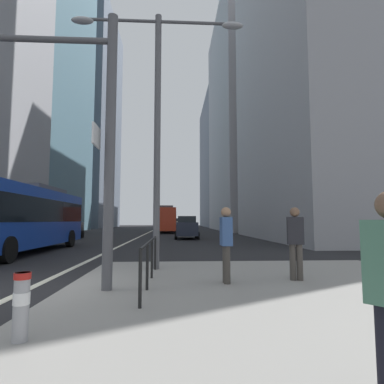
{
  "coord_description": "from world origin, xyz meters",
  "views": [
    {
      "loc": [
        3.36,
        -7.22,
        1.59
      ],
      "look_at": [
        5.12,
        24.35,
        4.43
      ],
      "focal_mm": 29.48,
      "sensor_mm": 36.0,
      "label": 1
    }
  ],
  "objects": [
    {
      "name": "ground_plane",
      "position": [
        0.0,
        20.0,
        0.0
      ],
      "size": [
        160.0,
        160.0,
        0.0
      ],
      "primitive_type": "plane",
      "color": "black"
    },
    {
      "name": "median_island",
      "position": [
        5.5,
        -1.0,
        0.07
      ],
      "size": [
        9.0,
        10.0,
        0.15
      ],
      "primitive_type": "cube",
      "color": "gray",
      "rests_on": "ground"
    },
    {
      "name": "lane_centre_line",
      "position": [
        0.0,
        30.0,
        0.01
      ],
      "size": [
        0.2,
        80.0,
        0.01
      ],
      "primitive_type": "cube",
      "color": "beige",
      "rests_on": "ground"
    },
    {
      "name": "office_tower_left_mid",
      "position": [
        -16.0,
        37.93,
        27.28
      ],
      "size": [
        10.1,
        19.84,
        54.57
      ],
      "primitive_type": "cube",
      "color": "slate",
      "rests_on": "ground"
    },
    {
      "name": "office_tower_left_far",
      "position": [
        -16.0,
        64.02,
        24.49
      ],
      "size": [
        10.34,
        22.87,
        48.98
      ],
      "primitive_type": "cube",
      "color": "slate",
      "rests_on": "ground"
    },
    {
      "name": "office_tower_right_mid",
      "position": [
        17.0,
        44.11,
        18.39
      ],
      "size": [
        13.27,
        23.99,
        36.78
      ],
      "primitive_type": "cube",
      "color": "#9E9EA3",
      "rests_on": "ground"
    },
    {
      "name": "office_tower_right_far",
      "position": [
        17.0,
        72.76,
        16.0
      ],
      "size": [
        12.37,
        24.7,
        32.0
      ],
      "primitive_type": "cube",
      "color": "slate",
      "rests_on": "ground"
    },
    {
      "name": "city_bus_blue_oncoming",
      "position": [
        -4.04,
        8.58,
        1.84
      ],
      "size": [
        2.79,
        11.36,
        3.4
      ],
      "color": "#14389E",
      "rests_on": "ground"
    },
    {
      "name": "city_bus_red_receding",
      "position": [
        2.29,
        34.63,
        1.83
      ],
      "size": [
        2.71,
        10.55,
        3.4
      ],
      "color": "red",
      "rests_on": "ground"
    },
    {
      "name": "car_oncoming_mid",
      "position": [
        -5.9,
        20.8,
        0.99
      ],
      "size": [
        2.15,
        4.08,
        1.94
      ],
      "color": "black",
      "rests_on": "ground"
    },
    {
      "name": "car_receding_near",
      "position": [
        3.57,
        49.69,
        0.99
      ],
      "size": [
        2.19,
        4.1,
        1.94
      ],
      "color": "#B2A899",
      "rests_on": "ground"
    },
    {
      "name": "car_receding_far",
      "position": [
        4.41,
        20.18,
        0.99
      ],
      "size": [
        2.07,
        4.24,
        1.94
      ],
      "color": "#232838",
      "rests_on": "ground"
    },
    {
      "name": "traffic_signal_gantry",
      "position": [
        -0.08,
        -0.48,
        4.11
      ],
      "size": [
        6.15,
        0.65,
        6.0
      ],
      "color": "#515156",
      "rests_on": "median_island"
    },
    {
      "name": "street_lamp_post",
      "position": [
        2.82,
        2.4,
        5.28
      ],
      "size": [
        5.5,
        0.32,
        8.0
      ],
      "color": "#56565B",
      "rests_on": "median_island"
    },
    {
      "name": "bollard_left",
      "position": [
        1.53,
        -3.22,
        0.6
      ],
      "size": [
        0.2,
        0.2,
        0.81
      ],
      "color": "#99999E",
      "rests_on": "median_island"
    },
    {
      "name": "pedestrian_railing",
      "position": [
        2.8,
        0.17,
        0.87
      ],
      "size": [
        0.06,
        4.13,
        0.98
      ],
      "color": "black",
      "rests_on": "median_island"
    },
    {
      "name": "pedestrian_waiting",
      "position": [
        6.31,
        0.36,
        1.13
      ],
      "size": [
        0.43,
        0.33,
        1.76
      ],
      "color": "#423D38",
      "rests_on": "median_island"
    },
    {
      "name": "pedestrian_walking",
      "position": [
        4.57,
        0.11,
        1.12
      ],
      "size": [
        0.25,
        0.39,
        1.75
      ],
      "color": "#423D38",
      "rests_on": "median_island"
    }
  ]
}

